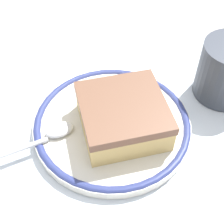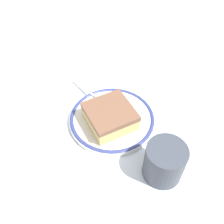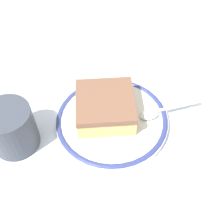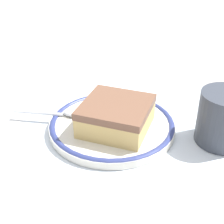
# 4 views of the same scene
# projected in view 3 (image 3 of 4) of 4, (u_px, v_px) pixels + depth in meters

# --- Properties ---
(ground_plane) EXTENTS (2.40, 2.40, 0.00)m
(ground_plane) POSITION_uv_depth(u_px,v_px,m) (127.00, 128.00, 0.53)
(ground_plane) COLOR #B7B2A8
(placemat) EXTENTS (0.51, 0.30, 0.00)m
(placemat) POSITION_uv_depth(u_px,v_px,m) (127.00, 128.00, 0.53)
(placemat) COLOR silver
(placemat) RESTS_ON ground_plane
(plate) EXTENTS (0.20, 0.20, 0.01)m
(plate) POSITION_uv_depth(u_px,v_px,m) (112.00, 120.00, 0.53)
(plate) COLOR silver
(plate) RESTS_ON placemat
(cake_slice) EXTENTS (0.13, 0.13, 0.04)m
(cake_slice) POSITION_uv_depth(u_px,v_px,m) (105.00, 107.00, 0.52)
(cake_slice) COLOR #DBB76B
(cake_slice) RESTS_ON plate
(spoon) EXTENTS (0.12, 0.03, 0.01)m
(spoon) POSITION_uv_depth(u_px,v_px,m) (158.00, 112.00, 0.53)
(spoon) COLOR silver
(spoon) RESTS_ON plate
(cup) EXTENTS (0.08, 0.08, 0.08)m
(cup) POSITION_uv_depth(u_px,v_px,m) (12.00, 130.00, 0.48)
(cup) COLOR #383D47
(cup) RESTS_ON placemat
(napkin) EXTENTS (0.16, 0.15, 0.00)m
(napkin) POSITION_uv_depth(u_px,v_px,m) (222.00, 110.00, 0.56)
(napkin) COLOR white
(napkin) RESTS_ON placemat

